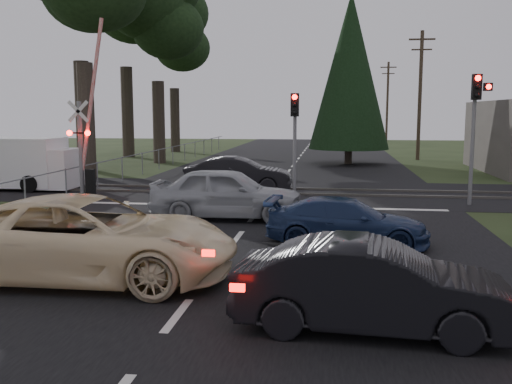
% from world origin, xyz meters
% --- Properties ---
extents(ground, '(120.00, 120.00, 0.00)m').
position_xyz_m(ground, '(0.00, 0.00, 0.00)').
color(ground, '#243116').
rests_on(ground, ground).
extents(road, '(14.00, 100.00, 0.01)m').
position_xyz_m(road, '(0.00, 10.00, 0.01)').
color(road, black).
rests_on(road, ground).
extents(rail_corridor, '(120.00, 8.00, 0.01)m').
position_xyz_m(rail_corridor, '(0.00, 12.00, 0.01)').
color(rail_corridor, black).
rests_on(rail_corridor, ground).
extents(stop_line, '(13.00, 0.35, 0.00)m').
position_xyz_m(stop_line, '(0.00, 8.20, 0.01)').
color(stop_line, silver).
rests_on(stop_line, ground).
extents(rail_near, '(120.00, 0.12, 0.10)m').
position_xyz_m(rail_near, '(0.00, 11.20, 0.05)').
color(rail_near, '#59544C').
rests_on(rail_near, ground).
extents(rail_far, '(120.00, 0.12, 0.10)m').
position_xyz_m(rail_far, '(0.00, 12.80, 0.05)').
color(rail_far, '#59544C').
rests_on(rail_far, ground).
extents(crossing_signal, '(1.62, 0.38, 6.96)m').
position_xyz_m(crossing_signal, '(-7.27, 9.79, 2.06)').
color(crossing_signal, slate).
rests_on(crossing_signal, ground).
extents(traffic_signal_right, '(0.68, 0.48, 4.70)m').
position_xyz_m(traffic_signal_right, '(7.55, 9.47, 3.31)').
color(traffic_signal_right, slate).
rests_on(traffic_signal_right, ground).
extents(traffic_signal_center, '(0.32, 0.48, 4.10)m').
position_xyz_m(traffic_signal_center, '(1.00, 10.68, 2.81)').
color(traffic_signal_center, slate).
rests_on(traffic_signal_center, ground).
extents(utility_pole_mid, '(1.80, 0.26, 9.00)m').
position_xyz_m(utility_pole_mid, '(8.50, 30.00, 4.73)').
color(utility_pole_mid, '#4C3D2D').
rests_on(utility_pole_mid, ground).
extents(utility_pole_far, '(1.80, 0.26, 9.00)m').
position_xyz_m(utility_pole_far, '(8.50, 55.00, 4.73)').
color(utility_pole_far, '#4C3D2D').
rests_on(utility_pole_far, ground).
extents(euc_tree_c, '(6.00, 6.00, 13.20)m').
position_xyz_m(euc_tree_c, '(-9.00, 25.00, 9.51)').
color(euc_tree_c, '#473D33').
rests_on(euc_tree_c, ground).
extents(euc_tree_e, '(6.00, 6.00, 13.20)m').
position_xyz_m(euc_tree_e, '(-11.00, 36.00, 9.51)').
color(euc_tree_e, '#473D33').
rests_on(euc_tree_e, ground).
extents(conifer_tree, '(5.20, 5.20, 11.00)m').
position_xyz_m(conifer_tree, '(3.50, 26.00, 5.99)').
color(conifer_tree, '#473D33').
rests_on(conifer_tree, ground).
extents(fence_left, '(0.10, 36.00, 1.20)m').
position_xyz_m(fence_left, '(-7.80, 22.50, 0.00)').
color(fence_left, slate).
rests_on(fence_left, ground).
extents(cream_coupe, '(6.14, 2.93, 1.69)m').
position_xyz_m(cream_coupe, '(-2.37, -1.18, 0.84)').
color(cream_coupe, '#F9E1B2').
rests_on(cream_coupe, ground).
extents(dark_hatchback, '(4.37, 1.79, 1.41)m').
position_xyz_m(dark_hatchback, '(3.17, -3.24, 0.70)').
color(dark_hatchback, black).
rests_on(dark_hatchback, ground).
extents(silver_car, '(4.84, 2.00, 1.64)m').
position_xyz_m(silver_car, '(-0.79, 5.71, 0.82)').
color(silver_car, '#A1A5A9').
rests_on(silver_car, ground).
extents(blue_sedan, '(4.23, 2.00, 1.19)m').
position_xyz_m(blue_sedan, '(2.90, 2.56, 0.60)').
color(blue_sedan, navy).
rests_on(blue_sedan, ground).
extents(dark_car_far, '(4.59, 1.83, 1.49)m').
position_xyz_m(dark_car_far, '(-1.45, 11.82, 0.74)').
color(dark_car_far, black).
rests_on(dark_car_far, ground).
extents(white_van, '(5.81, 2.31, 2.26)m').
position_xyz_m(white_van, '(-11.39, 11.42, 1.15)').
color(white_van, white).
rests_on(white_van, ground).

